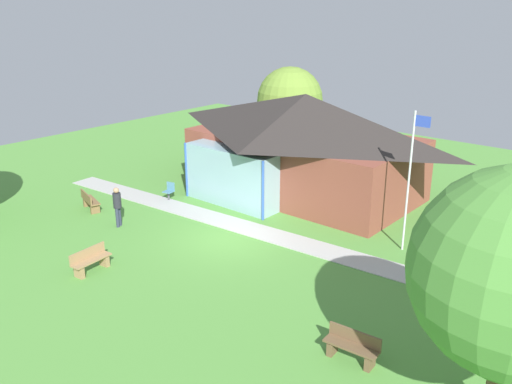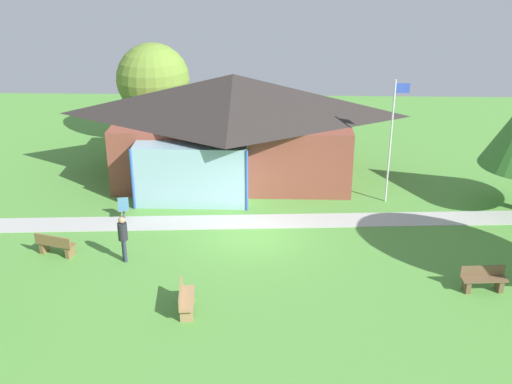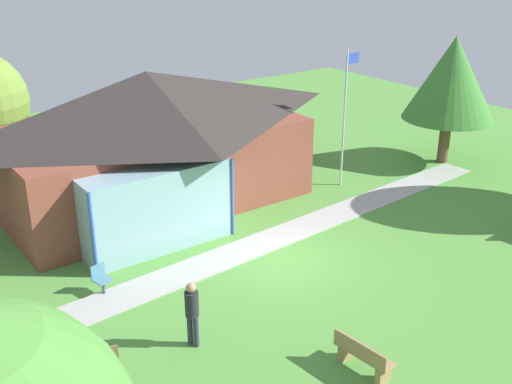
{
  "view_description": "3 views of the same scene",
  "coord_description": "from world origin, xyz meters",
  "px_view_note": "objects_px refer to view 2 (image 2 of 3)",
  "views": [
    {
      "loc": [
        13.82,
        -14.76,
        9.07
      ],
      "look_at": [
        -0.46,
        2.11,
        1.34
      ],
      "focal_mm": 38.3,
      "sensor_mm": 36.0,
      "label": 1
    },
    {
      "loc": [
        0.88,
        -22.03,
        11.27
      ],
      "look_at": [
        0.1,
        1.68,
        1.15
      ],
      "focal_mm": 44.27,
      "sensor_mm": 36.0,
      "label": 2
    },
    {
      "loc": [
        -10.7,
        -13.18,
        9.26
      ],
      "look_at": [
        0.67,
        2.41,
        1.29
      ],
      "focal_mm": 43.23,
      "sensor_mm": 36.0,
      "label": 3
    }
  ],
  "objects_px": {
    "bench_lawn_far_right": "(483,279)",
    "tree_behind_pavilion_left": "(153,80)",
    "bench_front_center": "(185,300)",
    "pavilion": "(232,125)",
    "flagpole": "(392,136)",
    "patio_chair_west": "(123,209)",
    "visitor_strolling_lawn": "(123,235)",
    "bench_mid_left": "(56,245)"
  },
  "relations": [
    {
      "from": "pavilion",
      "to": "bench_lawn_far_right",
      "type": "relative_size",
      "value": 7.65
    },
    {
      "from": "bench_front_center",
      "to": "patio_chair_west",
      "type": "distance_m",
      "value": 7.57
    },
    {
      "from": "pavilion",
      "to": "bench_lawn_far_right",
      "type": "distance_m",
      "value": 13.72
    },
    {
      "from": "pavilion",
      "to": "visitor_strolling_lawn",
      "type": "height_order",
      "value": "pavilion"
    },
    {
      "from": "bench_lawn_far_right",
      "to": "bench_front_center",
      "type": "relative_size",
      "value": 1.0
    },
    {
      "from": "visitor_strolling_lawn",
      "to": "bench_mid_left",
      "type": "bearing_deg",
      "value": -120.82
    },
    {
      "from": "bench_front_center",
      "to": "tree_behind_pavilion_left",
      "type": "relative_size",
      "value": 0.28
    },
    {
      "from": "bench_lawn_far_right",
      "to": "visitor_strolling_lawn",
      "type": "distance_m",
      "value": 12.47
    },
    {
      "from": "patio_chair_west",
      "to": "visitor_strolling_lawn",
      "type": "distance_m",
      "value": 3.72
    },
    {
      "from": "bench_front_center",
      "to": "visitor_strolling_lawn",
      "type": "relative_size",
      "value": 0.88
    },
    {
      "from": "patio_chair_west",
      "to": "visitor_strolling_lawn",
      "type": "relative_size",
      "value": 0.49
    },
    {
      "from": "flagpole",
      "to": "bench_front_center",
      "type": "height_order",
      "value": "flagpole"
    },
    {
      "from": "flagpole",
      "to": "visitor_strolling_lawn",
      "type": "bearing_deg",
      "value": -151.19
    },
    {
      "from": "bench_front_center",
      "to": "flagpole",
      "type": "bearing_deg",
      "value": 133.51
    },
    {
      "from": "pavilion",
      "to": "bench_lawn_far_right",
      "type": "height_order",
      "value": "pavilion"
    },
    {
      "from": "flagpole",
      "to": "bench_mid_left",
      "type": "bearing_deg",
      "value": -157.59
    },
    {
      "from": "bench_front_center",
      "to": "bench_mid_left",
      "type": "height_order",
      "value": "same"
    },
    {
      "from": "bench_lawn_far_right",
      "to": "tree_behind_pavilion_left",
      "type": "bearing_deg",
      "value": -53.04
    },
    {
      "from": "bench_lawn_far_right",
      "to": "bench_front_center",
      "type": "bearing_deg",
      "value": 4.32
    },
    {
      "from": "flagpole",
      "to": "tree_behind_pavilion_left",
      "type": "relative_size",
      "value": 0.99
    },
    {
      "from": "bench_front_center",
      "to": "tree_behind_pavilion_left",
      "type": "bearing_deg",
      "value": -172.32
    },
    {
      "from": "bench_front_center",
      "to": "visitor_strolling_lawn",
      "type": "xyz_separation_m",
      "value": [
        -2.64,
        3.14,
        0.62
      ]
    },
    {
      "from": "pavilion",
      "to": "visitor_strolling_lawn",
      "type": "distance_m",
      "value": 9.29
    },
    {
      "from": "bench_front_center",
      "to": "pavilion",
      "type": "bearing_deg",
      "value": 171.09
    },
    {
      "from": "bench_lawn_far_right",
      "to": "visitor_strolling_lawn",
      "type": "xyz_separation_m",
      "value": [
        -12.35,
        1.59,
        0.62
      ]
    },
    {
      "from": "pavilion",
      "to": "bench_lawn_far_right",
      "type": "xyz_separation_m",
      "value": [
        9.01,
        -10.13,
        -2.16
      ]
    },
    {
      "from": "bench_lawn_far_right",
      "to": "pavilion",
      "type": "bearing_deg",
      "value": -53.09
    },
    {
      "from": "pavilion",
      "to": "bench_mid_left",
      "type": "xyz_separation_m",
      "value": [
        -5.97,
        -8.2,
        -2.16
      ]
    },
    {
      "from": "bench_front_center",
      "to": "bench_mid_left",
      "type": "relative_size",
      "value": 0.98
    },
    {
      "from": "patio_chair_west",
      "to": "tree_behind_pavilion_left",
      "type": "bearing_deg",
      "value": -99.25
    },
    {
      "from": "bench_mid_left",
      "to": "tree_behind_pavilion_left",
      "type": "xyz_separation_m",
      "value": [
        1.33,
        13.38,
        3.06
      ]
    },
    {
      "from": "flagpole",
      "to": "bench_lawn_far_right",
      "type": "bearing_deg",
      "value": -74.29
    },
    {
      "from": "visitor_strolling_lawn",
      "to": "tree_behind_pavilion_left",
      "type": "bearing_deg",
      "value": 161.92
    },
    {
      "from": "pavilion",
      "to": "patio_chair_west",
      "type": "height_order",
      "value": "pavilion"
    },
    {
      "from": "flagpole",
      "to": "tree_behind_pavilion_left",
      "type": "height_order",
      "value": "tree_behind_pavilion_left"
    },
    {
      "from": "bench_lawn_far_right",
      "to": "flagpole",
      "type": "bearing_deg",
      "value": -79.03
    },
    {
      "from": "tree_behind_pavilion_left",
      "to": "visitor_strolling_lawn",
      "type": "bearing_deg",
      "value": -84.62
    },
    {
      "from": "bench_front_center",
      "to": "tree_behind_pavilion_left",
      "type": "xyz_separation_m",
      "value": [
        -3.94,
        16.86,
        3.06
      ]
    },
    {
      "from": "bench_lawn_far_right",
      "to": "bench_front_center",
      "type": "distance_m",
      "value": 9.83
    },
    {
      "from": "bench_front_center",
      "to": "visitor_strolling_lawn",
      "type": "distance_m",
      "value": 4.15
    },
    {
      "from": "bench_front_center",
      "to": "patio_chair_west",
      "type": "bearing_deg",
      "value": -158.01
    },
    {
      "from": "flagpole",
      "to": "bench_lawn_far_right",
      "type": "xyz_separation_m",
      "value": [
        2.04,
        -7.26,
        -2.59
      ]
    }
  ]
}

